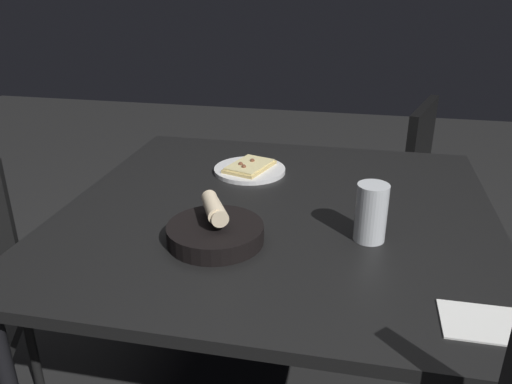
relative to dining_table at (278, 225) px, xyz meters
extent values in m
cube|color=black|center=(0.00, 0.00, 0.04)|extent=(1.20, 1.16, 0.03)
cylinder|color=black|center=(-0.54, -0.52, -0.34)|extent=(0.04, 0.04, 0.72)
cylinder|color=black|center=(0.54, -0.52, -0.34)|extent=(0.04, 0.04, 0.72)
cylinder|color=white|center=(0.14, -0.26, 0.06)|extent=(0.24, 0.24, 0.01)
cube|color=tan|center=(0.14, -0.26, 0.07)|extent=(0.16, 0.20, 0.01)
cube|color=beige|center=(0.14, -0.26, 0.08)|extent=(0.15, 0.18, 0.01)
sphere|color=brown|center=(0.14, -0.29, 0.08)|extent=(0.02, 0.02, 0.02)
sphere|color=brown|center=(0.17, -0.25, 0.08)|extent=(0.02, 0.02, 0.02)
sphere|color=brown|center=(0.15, -0.22, 0.08)|extent=(0.02, 0.02, 0.02)
cylinder|color=black|center=(0.12, 0.22, 0.07)|extent=(0.24, 0.24, 0.05)
cylinder|color=beige|center=(0.12, 0.22, 0.14)|extent=(0.09, 0.11, 0.04)
cylinder|color=beige|center=(0.13, 0.21, 0.14)|extent=(0.09, 0.12, 0.04)
cylinder|color=red|center=(0.17, 0.20, 0.07)|extent=(0.06, 0.06, 0.03)
cylinder|color=silver|center=(-0.25, 0.13, 0.13)|extent=(0.08, 0.08, 0.15)
cylinder|color=#B88F1A|center=(-0.25, 0.13, 0.09)|extent=(0.07, 0.07, 0.06)
cube|color=white|center=(-0.47, 0.43, 0.05)|extent=(0.16, 0.12, 0.00)
cube|color=black|center=(-0.28, -0.93, -0.28)|extent=(0.55, 0.55, 0.04)
cube|color=black|center=(-0.47, -0.88, -0.05)|extent=(0.15, 0.41, 0.42)
cylinder|color=black|center=(-0.15, -1.17, -0.50)|extent=(0.03, 0.03, 0.39)
cylinder|color=black|center=(-0.04, -0.80, -0.50)|extent=(0.03, 0.03, 0.39)
cylinder|color=black|center=(-0.51, -1.06, -0.50)|extent=(0.03, 0.03, 0.39)
cylinder|color=black|center=(-0.41, -0.70, -0.50)|extent=(0.03, 0.03, 0.39)
cylinder|color=black|center=(0.80, 0.12, -0.50)|extent=(0.03, 0.03, 0.39)
camera|label=1|loc=(-0.20, 1.28, 0.67)|focal=35.64mm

